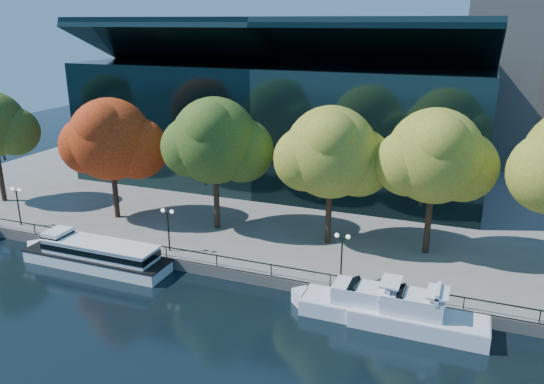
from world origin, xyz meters
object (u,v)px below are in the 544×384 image
at_px(lamp_0, 17,198).
at_px(tree_3, 332,154).
at_px(cruiser_far, 412,315).
at_px(tree_1, 111,141).
at_px(tree_4, 436,158).
at_px(cruiser_near, 365,305).
at_px(tree_2, 216,143).
at_px(lamp_2, 342,246).
at_px(tour_boat, 93,253).
at_px(lamp_1, 168,220).

bearing_deg(lamp_0, tree_3, 12.86).
relative_size(cruiser_far, tree_1, 0.85).
bearing_deg(tree_4, tree_3, -173.75).
bearing_deg(tree_4, cruiser_near, -106.30).
relative_size(tree_2, lamp_2, 3.28).
distance_m(cruiser_near, tree_4, 14.69).
bearing_deg(tree_4, tour_boat, -157.74).
bearing_deg(cruiser_far, lamp_1, 170.87).
xyz_separation_m(tree_3, lamp_2, (2.87, -7.02, -5.60)).
bearing_deg(lamp_1, tree_1, 150.33).
bearing_deg(lamp_1, tree_3, 28.15).
height_order(tree_1, lamp_0, tree_1).
bearing_deg(tree_1, tour_boat, -66.65).
xyz_separation_m(tree_1, lamp_2, (25.68, -5.53, -5.30)).
distance_m(tree_4, lamp_0, 40.85).
bearing_deg(tree_2, lamp_1, -104.02).
height_order(cruiser_far, lamp_1, lamp_1).
bearing_deg(cruiser_near, lamp_0, 174.79).
height_order(tour_boat, tree_4, tree_4).
bearing_deg(tree_3, cruiser_far, -49.74).
xyz_separation_m(tree_3, lamp_1, (-13.12, -7.02, -5.60)).
height_order(tree_2, lamp_1, tree_2).
relative_size(tree_1, tree_2, 0.96).
distance_m(cruiser_near, tree_2, 21.59).
relative_size(tour_boat, tree_3, 1.18).
distance_m(lamp_0, lamp_1, 17.64).
distance_m(tree_3, lamp_1, 15.90).
bearing_deg(tree_2, cruiser_far, -26.54).
xyz_separation_m(lamp_0, lamp_2, (33.62, 0.00, 0.00)).
relative_size(cruiser_far, tree_3, 0.83).
height_order(tour_boat, tree_1, tree_1).
bearing_deg(lamp_1, cruiser_near, -10.04).
bearing_deg(lamp_0, lamp_1, 0.00).
relative_size(tour_boat, lamp_2, 3.78).
distance_m(tree_1, tree_3, 22.87).
bearing_deg(cruiser_far, tree_4, 90.31).
relative_size(tour_boat, lamp_0, 3.78).
distance_m(tour_boat, cruiser_far, 27.91).
bearing_deg(cruiser_far, tree_1, 164.06).
relative_size(cruiser_far, tree_2, 0.81).
xyz_separation_m(cruiser_far, lamp_2, (-6.08, 3.55, 2.87)).
height_order(tree_2, tree_3, tree_2).
relative_size(tree_1, tree_4, 0.97).
height_order(tree_1, lamp_1, tree_1).
xyz_separation_m(tour_boat, lamp_2, (21.83, 3.41, 2.75)).
xyz_separation_m(tour_boat, lamp_0, (-11.79, 3.41, 2.75)).
relative_size(cruiser_near, lamp_1, 2.86).
distance_m(cruiser_far, lamp_0, 39.96).
xyz_separation_m(lamp_0, lamp_1, (17.64, 0.00, 0.00)).
xyz_separation_m(cruiser_far, tree_1, (-31.76, 9.07, 8.17)).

